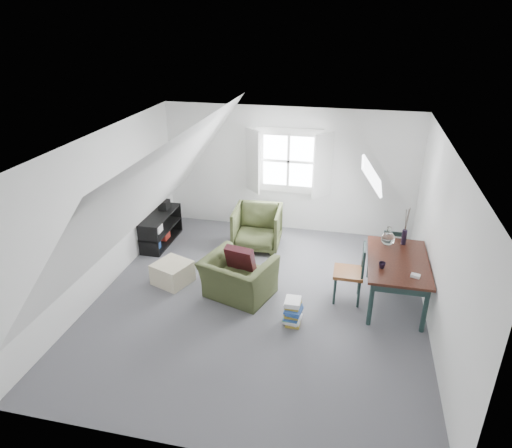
% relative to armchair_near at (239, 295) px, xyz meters
% --- Properties ---
extents(floor, '(5.50, 5.50, 0.00)m').
position_rel_armchair_near_xyz_m(floor, '(0.34, -0.08, 0.00)').
color(floor, '#525258').
rests_on(floor, ground).
extents(ceiling, '(5.50, 5.50, 0.00)m').
position_rel_armchair_near_xyz_m(ceiling, '(0.34, -0.08, 2.50)').
color(ceiling, white).
rests_on(ceiling, wall_back).
extents(wall_back, '(5.00, 0.00, 5.00)m').
position_rel_armchair_near_xyz_m(wall_back, '(0.34, 2.67, 1.25)').
color(wall_back, silver).
rests_on(wall_back, ground).
extents(wall_front, '(5.00, 0.00, 5.00)m').
position_rel_armchair_near_xyz_m(wall_front, '(0.34, -2.83, 1.25)').
color(wall_front, silver).
rests_on(wall_front, ground).
extents(wall_left, '(0.00, 5.50, 5.50)m').
position_rel_armchair_near_xyz_m(wall_left, '(-2.16, -0.08, 1.25)').
color(wall_left, silver).
rests_on(wall_left, ground).
extents(wall_right, '(0.00, 5.50, 5.50)m').
position_rel_armchair_near_xyz_m(wall_right, '(2.84, -0.08, 1.25)').
color(wall_right, silver).
rests_on(wall_right, ground).
extents(slope_left, '(3.19, 5.50, 4.48)m').
position_rel_armchair_near_xyz_m(slope_left, '(-1.21, -0.08, 1.78)').
color(slope_left, white).
rests_on(slope_left, wall_left).
extents(slope_right, '(3.19, 5.50, 4.48)m').
position_rel_armchair_near_xyz_m(slope_right, '(1.89, -0.08, 1.78)').
color(slope_right, white).
rests_on(slope_right, wall_right).
extents(dormer_window, '(1.71, 0.35, 1.30)m').
position_rel_armchair_near_xyz_m(dormer_window, '(0.34, 2.59, 1.45)').
color(dormer_window, white).
rests_on(dormer_window, wall_back).
extents(skylight, '(0.35, 0.75, 0.47)m').
position_rel_armchair_near_xyz_m(skylight, '(1.89, 1.22, 1.75)').
color(skylight, white).
rests_on(skylight, slope_right).
extents(armchair_near, '(1.24, 1.16, 0.66)m').
position_rel_armchair_near_xyz_m(armchair_near, '(0.00, 0.00, 0.00)').
color(armchair_near, '#394022').
rests_on(armchair_near, floor).
extents(armchair_far, '(0.90, 0.93, 0.80)m').
position_rel_armchair_near_xyz_m(armchair_far, '(-0.07, 1.70, 0.00)').
color(armchair_far, '#394022').
rests_on(armchair_far, floor).
extents(throw_pillow, '(0.50, 0.35, 0.47)m').
position_rel_armchair_near_xyz_m(throw_pillow, '(0.00, 0.15, 0.57)').
color(throw_pillow, '#3A0F16').
rests_on(throw_pillow, armchair_near).
extents(ottoman, '(0.69, 0.69, 0.36)m').
position_rel_armchair_near_xyz_m(ottoman, '(-1.17, 0.15, 0.18)').
color(ottoman, beige).
rests_on(ottoman, floor).
extents(dining_table, '(0.89, 1.48, 0.74)m').
position_rel_armchair_near_xyz_m(dining_table, '(2.38, 0.36, 0.64)').
color(dining_table, black).
rests_on(dining_table, floor).
extents(demijohn, '(0.22, 0.22, 0.31)m').
position_rel_armchair_near_xyz_m(demijohn, '(2.23, 0.81, 0.87)').
color(demijohn, silver).
rests_on(demijohn, dining_table).
extents(vase_twigs, '(0.08, 0.09, 0.62)m').
position_rel_armchair_near_xyz_m(vase_twigs, '(2.48, 0.91, 0.88)').
color(vase_twigs, black).
rests_on(vase_twigs, dining_table).
extents(cup, '(0.11, 0.11, 0.09)m').
position_rel_armchair_near_xyz_m(cup, '(2.13, 0.06, 0.74)').
color(cup, black).
rests_on(cup, dining_table).
extents(paper_box, '(0.14, 0.11, 0.04)m').
position_rel_armchair_near_xyz_m(paper_box, '(2.58, -0.09, 0.76)').
color(paper_box, white).
rests_on(paper_box, dining_table).
extents(dining_chair_far, '(0.39, 0.39, 0.83)m').
position_rel_armchair_near_xyz_m(dining_chair_far, '(2.36, 1.30, 0.43)').
color(dining_chair_far, brown).
rests_on(dining_chair_far, floor).
extents(dining_chair_near, '(0.45, 0.45, 0.95)m').
position_rel_armchair_near_xyz_m(dining_chair_near, '(1.71, 0.28, 0.50)').
color(dining_chair_near, brown).
rests_on(dining_chair_near, floor).
extents(media_shelf, '(0.39, 1.18, 0.61)m').
position_rel_armchair_near_xyz_m(media_shelf, '(-1.93, 1.43, 0.27)').
color(media_shelf, black).
rests_on(media_shelf, floor).
extents(electronics_box, '(0.17, 0.24, 0.19)m').
position_rel_armchair_near_xyz_m(electronics_box, '(-1.93, 1.72, 0.69)').
color(electronics_box, black).
rests_on(electronics_box, media_shelf).
extents(magazine_stack, '(0.29, 0.34, 0.39)m').
position_rel_armchair_near_xyz_m(magazine_stack, '(0.94, -0.51, 0.19)').
color(magazine_stack, '#B29933').
rests_on(magazine_stack, floor).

